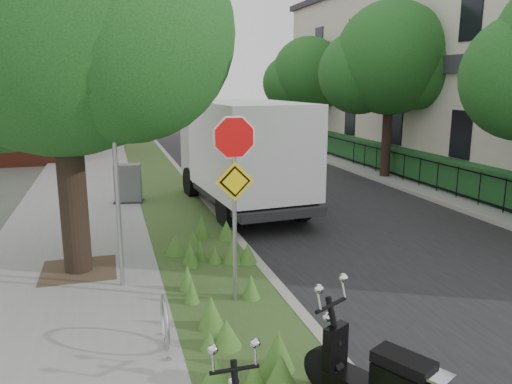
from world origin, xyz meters
TOP-DOWN VIEW (x-y plane):
  - ground at (0.00, 0.00)m, footprint 120.00×120.00m
  - sidewalk_near at (-4.25, 10.00)m, footprint 3.50×60.00m
  - verge at (-1.50, 10.00)m, footprint 2.00×60.00m
  - kerb_near at (-0.50, 10.00)m, footprint 0.20×60.00m
  - road at (3.00, 10.00)m, footprint 7.00×60.00m
  - kerb_far at (6.50, 10.00)m, footprint 0.20×60.00m
  - footpath_far at (8.20, 10.00)m, footprint 3.20×60.00m
  - street_tree_main at (-4.08, 2.86)m, footprint 6.21×5.54m
  - bare_post at (-3.20, 1.80)m, footprint 0.08×0.08m
  - bike_hoop at (-2.70, -0.60)m, footprint 0.06×0.78m
  - sign_assembly at (-1.40, 0.58)m, footprint 0.94×0.08m
  - fence_far at (7.20, 10.00)m, footprint 0.04×24.00m
  - hedge_far at (7.90, 10.00)m, footprint 1.00×24.00m
  - terrace_houses at (11.49, 10.00)m, footprint 7.40×26.40m
  - far_tree_b at (6.94, 10.05)m, footprint 4.83×4.31m
  - far_tree_c at (6.94, 18.04)m, footprint 4.37×3.89m
  - box_truck at (0.42, 6.80)m, footprint 2.83×6.18m
  - utility_cabinet at (-2.80, 8.38)m, footprint 0.96×0.71m

SIDE VIEW (x-z plane):
  - ground at x=0.00m, z-range 0.00..0.00m
  - road at x=3.00m, z-range 0.00..0.01m
  - sidewalk_near at x=-4.25m, z-range 0.00..0.12m
  - verge at x=-1.50m, z-range 0.00..0.12m
  - footpath_far at x=8.20m, z-range 0.00..0.12m
  - kerb_near at x=-0.50m, z-range 0.00..0.13m
  - kerb_far at x=6.50m, z-range 0.00..0.13m
  - bike_hoop at x=-2.70m, z-range 0.11..0.88m
  - fence_far at x=7.20m, z-range 0.17..1.17m
  - hedge_far at x=7.90m, z-range 0.12..1.22m
  - utility_cabinet at x=-2.80m, z-range 0.10..1.26m
  - box_truck at x=0.42m, z-range 0.41..3.13m
  - bare_post at x=-3.20m, z-range 0.12..4.12m
  - sign_assembly at x=-1.40m, z-range 0.72..3.94m
  - far_tree_c at x=6.94m, z-range 0.99..6.92m
  - terrace_houses at x=11.49m, z-range 0.06..8.26m
  - far_tree_b at x=6.94m, z-range 1.09..7.65m
  - street_tree_main at x=-4.08m, z-range 0.97..8.63m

